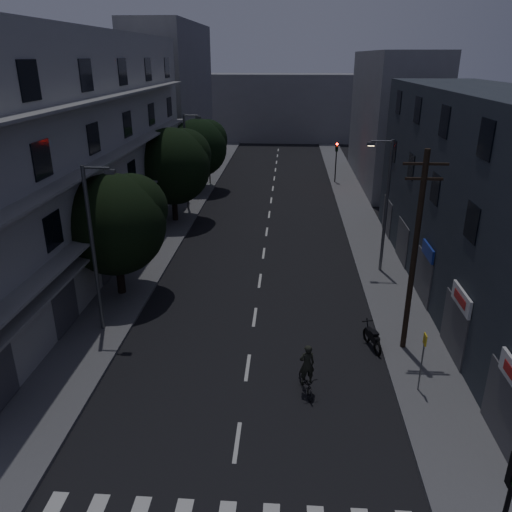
# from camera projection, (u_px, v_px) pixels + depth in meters

# --- Properties ---
(ground) EXTENTS (160.00, 160.00, 0.00)m
(ground) POSITION_uv_depth(u_px,v_px,m) (267.00, 230.00, 38.69)
(ground) COLOR black
(ground) RESTS_ON ground
(sidewalk_left) EXTENTS (3.00, 90.00, 0.15)m
(sidewalk_left) POSITION_uv_depth(u_px,v_px,m) (172.00, 227.00, 39.12)
(sidewalk_left) COLOR #565659
(sidewalk_left) RESTS_ON ground
(sidewalk_right) EXTENTS (3.00, 90.00, 0.15)m
(sidewalk_right) POSITION_uv_depth(u_px,v_px,m) (365.00, 231.00, 38.20)
(sidewalk_right) COLOR #565659
(sidewalk_right) RESTS_ON ground
(lane_markings) EXTENTS (0.15, 60.50, 0.01)m
(lane_markings) POSITION_uv_depth(u_px,v_px,m) (270.00, 207.00, 44.48)
(lane_markings) COLOR beige
(lane_markings) RESTS_ON ground
(building_left) EXTENTS (7.00, 36.00, 14.00)m
(building_left) POSITION_uv_depth(u_px,v_px,m) (66.00, 154.00, 30.34)
(building_left) COLOR #A4A49F
(building_left) RESTS_ON ground
(building_right) EXTENTS (6.19, 28.00, 11.00)m
(building_right) POSITION_uv_depth(u_px,v_px,m) (490.00, 203.00, 25.72)
(building_right) COLOR #272E36
(building_right) RESTS_ON ground
(building_far_left) EXTENTS (6.00, 20.00, 16.00)m
(building_far_left) POSITION_uv_depth(u_px,v_px,m) (173.00, 98.00, 57.74)
(building_far_left) COLOR slate
(building_far_left) RESTS_ON ground
(building_far_right) EXTENTS (6.00, 20.00, 13.00)m
(building_far_right) POSITION_uv_depth(u_px,v_px,m) (391.00, 119.00, 51.28)
(building_far_right) COLOR slate
(building_far_right) RESTS_ON ground
(building_far_end) EXTENTS (24.00, 8.00, 10.00)m
(building_far_end) POSITION_uv_depth(u_px,v_px,m) (280.00, 107.00, 78.50)
(building_far_end) COLOR slate
(building_far_end) RESTS_ON ground
(tree_near) EXTENTS (5.47, 5.47, 6.75)m
(tree_near) POSITION_uv_depth(u_px,v_px,m) (116.00, 221.00, 26.57)
(tree_near) COLOR black
(tree_near) RESTS_ON sidewalk_left
(tree_mid) EXTENTS (5.96, 5.96, 7.33)m
(tree_mid) POSITION_uv_depth(u_px,v_px,m) (173.00, 163.00, 38.90)
(tree_mid) COLOR black
(tree_mid) RESTS_ON sidewalk_left
(tree_far) EXTENTS (5.56, 5.56, 6.87)m
(tree_far) POSITION_uv_depth(u_px,v_px,m) (199.00, 146.00, 48.32)
(tree_far) COLOR black
(tree_far) RESTS_ON sidewalk_left
(traffic_signal_near) EXTENTS (0.28, 0.37, 4.10)m
(traffic_signal_near) POSITION_uv_depth(u_px,v_px,m) (511.00, 495.00, 11.51)
(traffic_signal_near) COLOR black
(traffic_signal_near) RESTS_ON sidewalk_right
(traffic_signal_far_right) EXTENTS (0.28, 0.37, 4.10)m
(traffic_signal_far_right) POSITION_uv_depth(u_px,v_px,m) (336.00, 154.00, 51.66)
(traffic_signal_far_right) COLOR black
(traffic_signal_far_right) RESTS_ON sidewalk_right
(traffic_signal_far_left) EXTENTS (0.28, 0.37, 4.10)m
(traffic_signal_far_left) POSITION_uv_depth(u_px,v_px,m) (209.00, 155.00, 51.22)
(traffic_signal_far_left) COLOR black
(traffic_signal_far_left) RESTS_ON sidewalk_left
(street_lamp_left_near) EXTENTS (1.51, 0.25, 8.00)m
(street_lamp_left_near) POSITION_uv_depth(u_px,v_px,m) (95.00, 243.00, 22.76)
(street_lamp_left_near) COLOR #505457
(street_lamp_left_near) RESTS_ON sidewalk_left
(street_lamp_right) EXTENTS (1.51, 0.25, 8.00)m
(street_lamp_right) POSITION_uv_depth(u_px,v_px,m) (385.00, 200.00, 29.42)
(street_lamp_right) COLOR #515258
(street_lamp_right) RESTS_ON sidewalk_right
(street_lamp_left_far) EXTENTS (1.51, 0.25, 8.00)m
(street_lamp_left_far) POSITION_uv_depth(u_px,v_px,m) (187.00, 158.00, 41.72)
(street_lamp_left_far) COLOR #515258
(street_lamp_left_far) RESTS_ON sidewalk_left
(utility_pole) EXTENTS (1.80, 0.24, 9.00)m
(utility_pole) POSITION_uv_depth(u_px,v_px,m) (415.00, 251.00, 21.10)
(utility_pole) COLOR black
(utility_pole) RESTS_ON sidewalk_right
(bus_stop_sign) EXTENTS (0.06, 0.35, 2.52)m
(bus_stop_sign) POSITION_uv_depth(u_px,v_px,m) (423.00, 352.00, 19.26)
(bus_stop_sign) COLOR #595B60
(bus_stop_sign) RESTS_ON sidewalk_right
(motorcycle) EXTENTS (0.75, 1.83, 1.20)m
(motorcycle) POSITION_uv_depth(u_px,v_px,m) (372.00, 338.00, 22.88)
(motorcycle) COLOR black
(motorcycle) RESTS_ON ground
(cyclist) EXTENTS (1.04, 1.81, 2.17)m
(cyclist) POSITION_uv_depth(u_px,v_px,m) (306.00, 377.00, 19.71)
(cyclist) COLOR black
(cyclist) RESTS_ON ground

